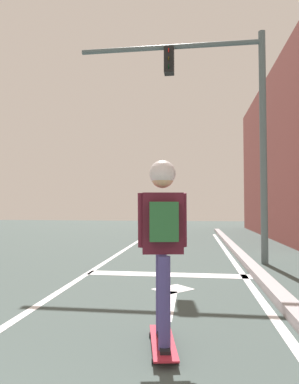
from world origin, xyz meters
The scene contains 9 objects.
lane_line_center centered at (-0.33, 6.00, 0.00)m, with size 0.12×20.00×0.01m, color silver.
lane_line_curbside centered at (2.73, 6.00, 0.00)m, with size 0.12×20.00×0.01m, color silver.
stop_bar centered at (1.28, 6.54, 0.00)m, with size 3.21×0.40×0.01m, color silver.
lane_arrow_stem centered at (1.44, 4.56, 0.00)m, with size 0.16×1.40×0.01m, color silver.
lane_arrow_head centered at (1.44, 5.41, 0.00)m, with size 0.56×0.44×0.01m, color silver.
curb_strip centered at (2.98, 6.00, 0.07)m, with size 0.24×24.00×0.14m, color #9B9396.
skateboard centered at (1.48, 3.11, 0.07)m, with size 0.35×0.88×0.08m.
skater centered at (1.48, 3.10, 1.17)m, with size 0.47×0.63×1.71m.
traffic_signal_mast centered at (2.45, 8.04, 3.78)m, with size 4.51×0.34×5.51m.
Camera 1 is at (1.77, -0.10, 1.35)m, focal length 31.49 mm.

